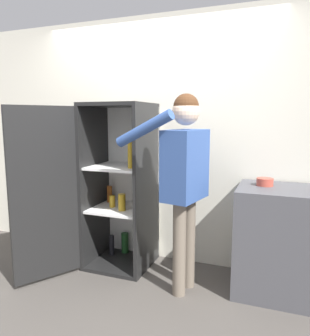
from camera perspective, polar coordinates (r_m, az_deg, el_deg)
The scene contains 6 objects.
ground_plane at distance 3.00m, azimuth -6.95°, elevation -21.69°, with size 12.00×12.00×0.00m, color #4C4742.
wall_back at distance 3.49m, azimuth 0.22°, elevation 4.74°, with size 7.00×0.06×2.55m.
refrigerator at distance 3.33m, azimuth -8.34°, elevation -3.52°, with size 0.98×1.14×1.66m.
person at distance 2.77m, azimuth 5.11°, elevation -0.15°, with size 0.73×0.57×1.72m.
counter at distance 3.08m, azimuth 20.71°, elevation -11.79°, with size 0.71×0.62×0.93m.
bowl at distance 3.01m, azimuth 18.59°, elevation -2.31°, with size 0.14×0.14×0.07m.
Camera 1 is at (1.24, -2.28, 1.52)m, focal length 35.00 mm.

